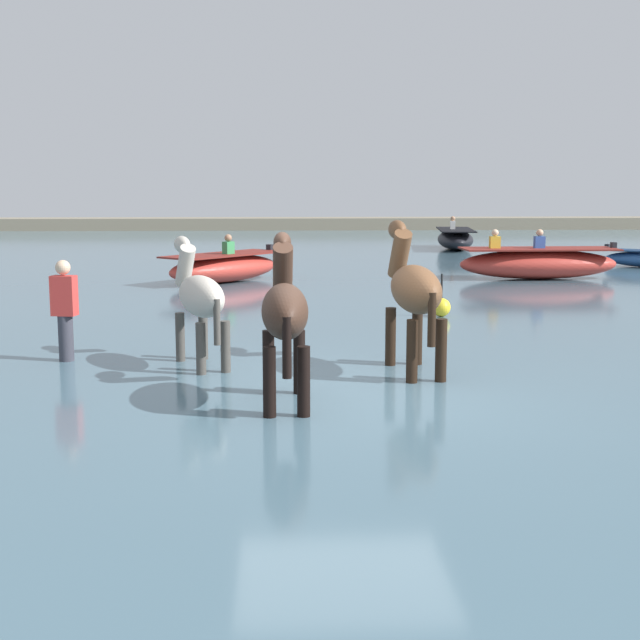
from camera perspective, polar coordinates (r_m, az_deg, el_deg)
ground_plane at (r=10.14m, az=1.57°, el=-6.23°), size 120.00×120.00×0.00m
water_surface at (r=19.94m, az=-0.58°, el=1.54°), size 90.00×90.00×0.26m
horse_lead_dark_bay at (r=9.51m, az=-2.31°, el=0.35°), size 0.53×1.91×2.08m
horse_trailing_bay at (r=11.18m, az=6.09°, el=1.78°), size 0.69×1.99×2.15m
horse_flank_pinto at (r=11.63m, az=-7.81°, el=1.35°), size 0.96×1.75×1.93m
boat_distant_west at (r=33.44m, az=8.76°, el=5.20°), size 1.78×4.16×1.23m
boat_near_starboard at (r=23.16m, az=13.95°, el=3.59°), size 4.09×1.43×1.27m
boat_near_port at (r=21.86m, az=-6.20°, el=3.39°), size 3.21×3.42×1.18m
person_spectator_far at (r=12.35m, az=-16.20°, el=0.23°), size 0.35×0.26×1.63m
channel_buoy at (r=16.11m, az=7.86°, el=0.84°), size 0.34×0.34×0.78m
far_shoreline at (r=48.13m, az=-1.86°, el=6.11°), size 80.00×2.40×0.89m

